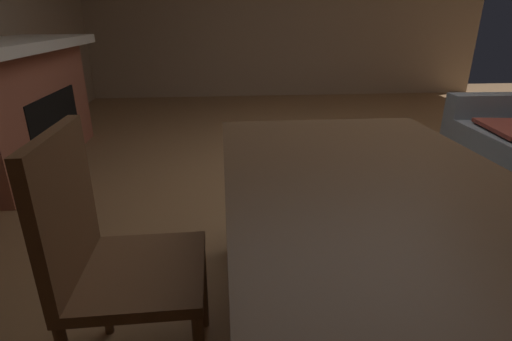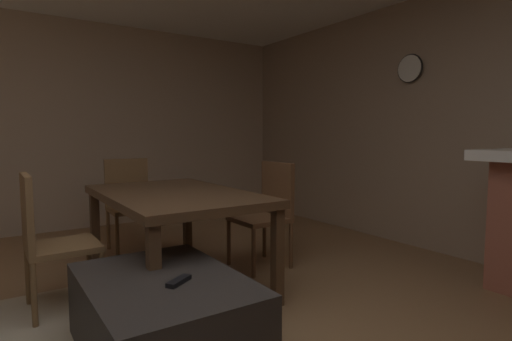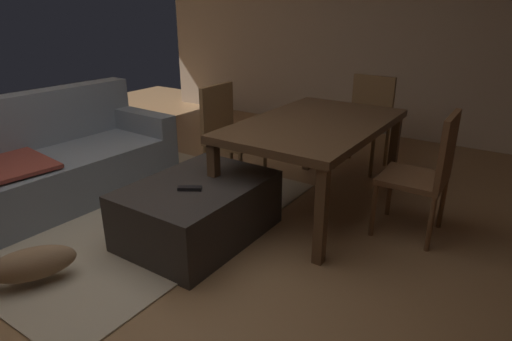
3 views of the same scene
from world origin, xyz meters
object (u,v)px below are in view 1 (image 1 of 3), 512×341
at_px(fireplace, 17,105).
at_px(tv_remote, 372,157).
at_px(ottoman_coffee_table, 381,198).
at_px(dining_chair_south, 107,251).
at_px(dining_table, 374,201).
at_px(small_dog, 385,149).

distance_m(fireplace, tv_remote, 2.91).
relative_size(ottoman_coffee_table, dining_chair_south, 1.16).
xyz_separation_m(tv_remote, dining_table, (1.05, -0.41, 0.23)).
bearing_deg(fireplace, ottoman_coffee_table, 62.80).
distance_m(fireplace, dining_table, 3.19).
height_order(dining_table, small_dog, dining_table).
relative_size(dining_table, small_dog, 3.01).
relative_size(fireplace, tv_remote, 12.80).
relative_size(ottoman_coffee_table, dining_table, 0.66).
xyz_separation_m(ottoman_coffee_table, dining_chair_south, (0.92, -1.34, 0.31)).
xyz_separation_m(fireplace, dining_chair_south, (2.29, 1.33, -0.02)).
height_order(dining_table, dining_chair_south, dining_chair_south).
distance_m(tv_remote, dining_table, 1.15).
bearing_deg(small_dog, ottoman_coffee_table, -23.65).
relative_size(tv_remote, dining_chair_south, 0.17).
distance_m(fireplace, ottoman_coffee_table, 3.02).
xyz_separation_m(dining_chair_south, small_dog, (-1.97, 1.80, -0.36)).
xyz_separation_m(fireplace, dining_table, (2.29, 2.22, 0.12)).
xyz_separation_m(tv_remote, dining_chair_south, (1.05, -1.30, 0.09)).
bearing_deg(ottoman_coffee_table, tv_remote, -162.18).
height_order(fireplace, dining_table, fireplace).
bearing_deg(tv_remote, small_dog, 119.30).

